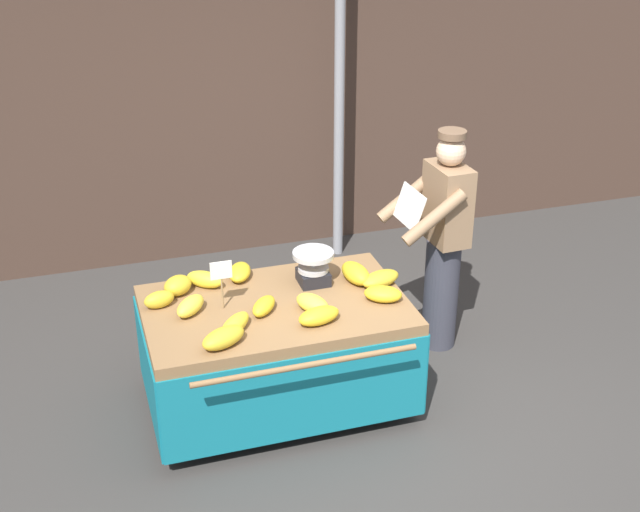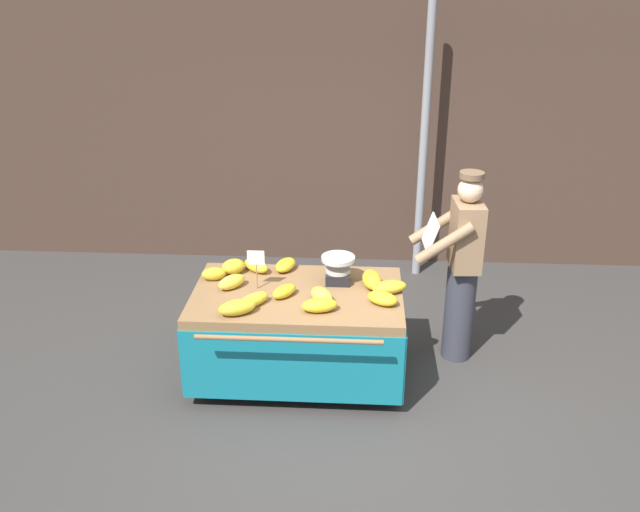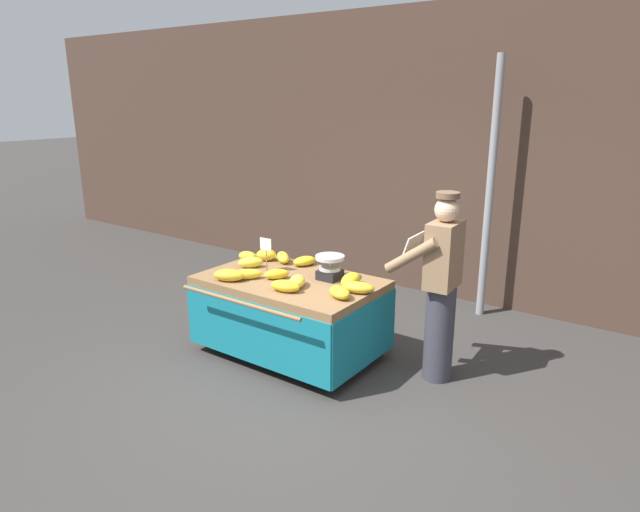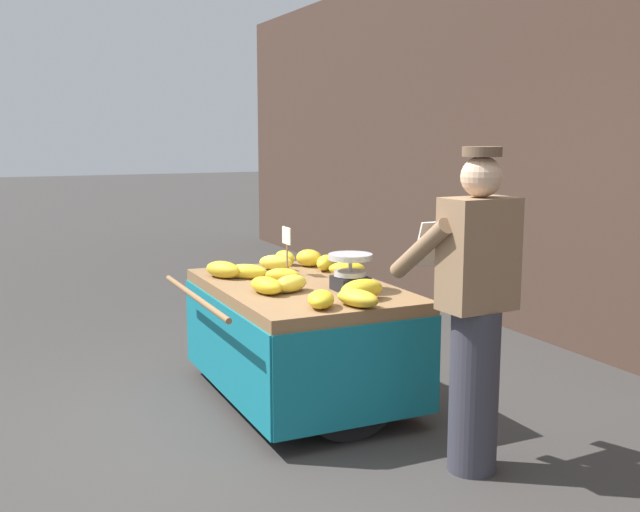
# 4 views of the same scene
# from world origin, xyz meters

# --- Properties ---
(ground_plane) EXTENTS (60.00, 60.00, 0.00)m
(ground_plane) POSITION_xyz_m (0.00, 0.00, 0.00)
(ground_plane) COLOR #383533
(back_wall) EXTENTS (16.00, 0.24, 3.54)m
(back_wall) POSITION_xyz_m (0.00, 3.11, 1.77)
(back_wall) COLOR #473328
(back_wall) RESTS_ON ground
(street_pole) EXTENTS (0.09, 0.09, 2.92)m
(street_pole) POSITION_xyz_m (0.63, 2.65, 1.46)
(street_pole) COLOR gray
(street_pole) RESTS_ON ground
(banana_cart) EXTENTS (1.73, 1.28, 0.79)m
(banana_cart) POSITION_xyz_m (-0.52, 0.51, 0.58)
(banana_cart) COLOR olive
(banana_cart) RESTS_ON ground
(weighing_scale) EXTENTS (0.28, 0.28, 0.23)m
(weighing_scale) POSITION_xyz_m (-0.20, 0.72, 0.91)
(weighing_scale) COLOR black
(weighing_scale) RESTS_ON banana_cart
(price_sign) EXTENTS (0.14, 0.01, 0.34)m
(price_sign) POSITION_xyz_m (-0.86, 0.56, 1.04)
(price_sign) COLOR #997A51
(price_sign) RESTS_ON banana_cart
(banana_bunch_0) EXTENTS (0.24, 0.26, 0.10)m
(banana_bunch_0) POSITION_xyz_m (-0.62, 0.43, 0.84)
(banana_bunch_0) COLOR gold
(banana_bunch_0) RESTS_ON banana_cart
(banana_bunch_1) EXTENTS (0.30, 0.20, 0.11)m
(banana_bunch_1) POSITION_xyz_m (-0.32, 0.20, 0.85)
(banana_bunch_1) COLOR gold
(banana_bunch_1) RESTS_ON banana_cart
(banana_bunch_2) EXTENTS (0.26, 0.27, 0.11)m
(banana_bunch_2) POSITION_xyz_m (-1.07, 0.56, 0.85)
(banana_bunch_2) COLOR yellow
(banana_bunch_2) RESTS_ON banana_cart
(banana_bunch_3) EXTENTS (0.33, 0.27, 0.12)m
(banana_bunch_3) POSITION_xyz_m (-0.94, 0.12, 0.85)
(banana_bunch_3) COLOR gold
(banana_bunch_3) RESTS_ON banana_cart
(banana_bunch_4) EXTENTS (0.22, 0.16, 0.11)m
(banana_bunch_4) POSITION_xyz_m (-1.24, 0.70, 0.85)
(banana_bunch_4) COLOR gold
(banana_bunch_4) RESTS_ON banana_cart
(banana_bunch_5) EXTENTS (0.23, 0.29, 0.10)m
(banana_bunch_5) POSITION_xyz_m (-0.66, 0.93, 0.84)
(banana_bunch_5) COLOR gold
(banana_bunch_5) RESTS_ON banana_cart
(banana_bunch_6) EXTENTS (0.33, 0.24, 0.10)m
(banana_bunch_6) POSITION_xyz_m (0.23, 0.55, 0.84)
(banana_bunch_6) COLOR gold
(banana_bunch_6) RESTS_ON banana_cart
(banana_bunch_7) EXTENTS (0.29, 0.25, 0.10)m
(banana_bunch_7) POSITION_xyz_m (0.17, 0.35, 0.85)
(banana_bunch_7) COLOR gold
(banana_bunch_7) RESTS_ON banana_cart
(banana_bunch_8) EXTENTS (0.28, 0.26, 0.11)m
(banana_bunch_8) POSITION_xyz_m (-0.91, 0.89, 0.85)
(banana_bunch_8) COLOR yellow
(banana_bunch_8) RESTS_ON banana_cart
(banana_bunch_9) EXTENTS (0.25, 0.29, 0.11)m
(banana_bunch_9) POSITION_xyz_m (-0.31, 0.36, 0.85)
(banana_bunch_9) COLOR yellow
(banana_bunch_9) RESTS_ON banana_cart
(banana_bunch_10) EXTENTS (0.26, 0.25, 0.13)m
(banana_bunch_10) POSITION_xyz_m (-1.10, 0.84, 0.86)
(banana_bunch_10) COLOR gold
(banana_bunch_10) RESTS_ON banana_cart
(banana_bunch_11) EXTENTS (0.28, 0.29, 0.10)m
(banana_bunch_11) POSITION_xyz_m (-0.84, 0.25, 0.85)
(banana_bunch_11) COLOR yellow
(banana_bunch_11) RESTS_ON banana_cart
(banana_bunch_12) EXTENTS (0.20, 0.31, 0.13)m
(banana_bunch_12) POSITION_xyz_m (0.08, 0.65, 0.86)
(banana_bunch_12) COLOR gold
(banana_bunch_12) RESTS_ON banana_cart
(vendor_person) EXTENTS (0.60, 0.54, 1.71)m
(vendor_person) POSITION_xyz_m (0.85, 0.91, 0.87)
(vendor_person) COLOR #383842
(vendor_person) RESTS_ON ground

